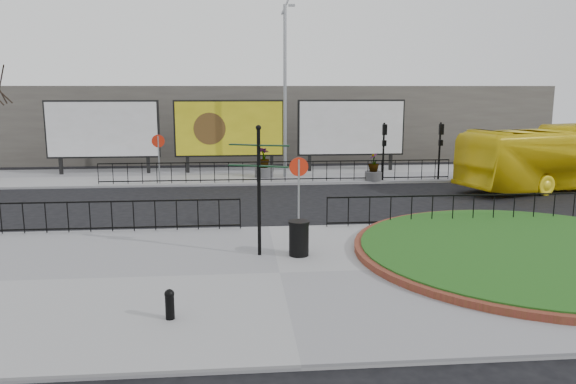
{
  "coord_description": "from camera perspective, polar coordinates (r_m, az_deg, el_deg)",
  "views": [
    {
      "loc": [
        -1.05,
        -19.06,
        4.92
      ],
      "look_at": [
        0.73,
        0.67,
        1.21
      ],
      "focal_mm": 35.0,
      "sensor_mm": 36.0,
      "label": 1
    }
  ],
  "objects": [
    {
      "name": "fingerpost_sign",
      "position": [
        15.92,
        -2.98,
        1.46
      ],
      "size": [
        1.73,
        0.84,
        3.77
      ],
      "rotation": [
        0.0,
        0.0,
        -0.41
      ],
      "color": "black",
      "rests_on": "pavement_near"
    },
    {
      "name": "pavement_near",
      "position": [
        14.91,
        -0.84,
        -8.41
      ],
      "size": [
        30.0,
        10.0,
        0.12
      ],
      "primitive_type": "cube",
      "color": "gray",
      "rests_on": "ground"
    },
    {
      "name": "signal_pole_a",
      "position": [
        29.52,
        9.72,
        4.97
      ],
      "size": [
        0.22,
        0.26,
        3.0
      ],
      "color": "black",
      "rests_on": "pavement_far"
    },
    {
      "name": "ground",
      "position": [
        19.71,
        -1.94,
        -3.85
      ],
      "size": [
        90.0,
        90.0,
        0.0
      ],
      "primitive_type": "plane",
      "color": "black",
      "rests_on": "ground"
    },
    {
      "name": "litter_bin",
      "position": [
        16.23,
        1.11,
        -4.7
      ],
      "size": [
        0.62,
        0.62,
        1.02
      ],
      "color": "black",
      "rests_on": "pavement_near"
    },
    {
      "name": "planter_b",
      "position": [
        30.38,
        -2.47,
        2.69
      ],
      "size": [
        0.99,
        0.99,
        1.61
      ],
      "color": "#4C4C4F",
      "rests_on": "pavement_far"
    },
    {
      "name": "grass_lawn",
      "position": [
        17.94,
        23.65,
        -5.46
      ],
      "size": [
        10.0,
        10.0,
        0.22
      ],
      "primitive_type": "cylinder",
      "color": "#134412",
      "rests_on": "pavement_near"
    },
    {
      "name": "billboard_left",
      "position": [
        32.96,
        -18.31,
        6.04
      ],
      "size": [
        6.2,
        0.31,
        4.1
      ],
      "color": "black",
      "rests_on": "pavement_far"
    },
    {
      "name": "pavement_far",
      "position": [
        31.45,
        -3.18,
        1.7
      ],
      "size": [
        44.0,
        6.0,
        0.12
      ],
      "primitive_type": "cube",
      "color": "gray",
      "rests_on": "ground"
    },
    {
      "name": "railing_near_right",
      "position": [
        20.66,
        16.41,
        -1.7
      ],
      "size": [
        9.0,
        0.1,
        1.1
      ],
      "primitive_type": null,
      "color": "black",
      "rests_on": "pavement_near"
    },
    {
      "name": "planter_c",
      "position": [
        29.62,
        8.67,
        2.25
      ],
      "size": [
        0.89,
        0.89,
        1.44
      ],
      "color": "#4C4C4F",
      "rests_on": "pavement_far"
    },
    {
      "name": "signal_pole_b",
      "position": [
        30.42,
        15.21,
        4.92
      ],
      "size": [
        0.22,
        0.26,
        3.0
      ],
      "color": "black",
      "rests_on": "pavement_far"
    },
    {
      "name": "speed_sign_far",
      "position": [
        28.89,
        -13.02,
        4.37
      ],
      "size": [
        0.64,
        0.07,
        2.47
      ],
      "color": "gray",
      "rests_on": "pavement_far"
    },
    {
      "name": "lamp_post",
      "position": [
        30.17,
        -0.3,
        10.43
      ],
      "size": [
        0.74,
        0.18,
        9.23
      ],
      "color": "gray",
      "rests_on": "pavement_far"
    },
    {
      "name": "building_backdrop",
      "position": [
        41.14,
        -3.72,
        7.21
      ],
      "size": [
        40.0,
        10.0,
        5.0
      ],
      "primitive_type": "cube",
      "color": "#5B5850",
      "rests_on": "ground"
    },
    {
      "name": "railing_near_left",
      "position": [
        19.86,
        -19.48,
        -2.37
      ],
      "size": [
        10.0,
        0.1,
        1.1
      ],
      "primitive_type": null,
      "color": "black",
      "rests_on": "pavement_near"
    },
    {
      "name": "brick_edge",
      "position": [
        17.94,
        23.64,
        -5.52
      ],
      "size": [
        10.4,
        10.4,
        0.18
      ],
      "primitive_type": "cylinder",
      "color": "maroon",
      "rests_on": "pavement_near"
    },
    {
      "name": "bus",
      "position": [
        30.58,
        25.99,
        3.2
      ],
      "size": [
        11.36,
        5.84,
        3.09
      ],
      "primitive_type": "imported",
      "rotation": [
        0.0,
        0.0,
        1.88
      ],
      "color": "yellow",
      "rests_on": "ground"
    },
    {
      "name": "billboard_right",
      "position": [
        32.77,
        6.43,
        6.48
      ],
      "size": [
        6.2,
        0.31,
        4.1
      ],
      "color": "black",
      "rests_on": "pavement_far"
    },
    {
      "name": "bollard",
      "position": [
        12.22,
        -11.93,
        -10.95
      ],
      "size": [
        0.21,
        0.21,
        0.65
      ],
      "color": "black",
      "rests_on": "pavement_near"
    },
    {
      "name": "railing_far",
      "position": [
        28.75,
        -1.01,
        2.11
      ],
      "size": [
        18.0,
        0.1,
        1.1
      ],
      "primitive_type": null,
      "color": "black",
      "rests_on": "pavement_far"
    },
    {
      "name": "speed_sign_near",
      "position": [
        19.01,
        1.1,
        1.52
      ],
      "size": [
        0.64,
        0.07,
        2.47
      ],
      "color": "gray",
      "rests_on": "pavement_near"
    },
    {
      "name": "billboard_mid",
      "position": [
        32.12,
        -5.98,
        6.41
      ],
      "size": [
        6.2,
        0.31,
        4.1
      ],
      "color": "black",
      "rests_on": "pavement_far"
    }
  ]
}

